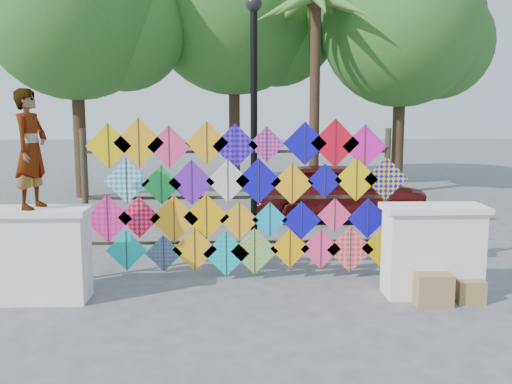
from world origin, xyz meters
TOP-DOWN VIEW (x-y plane):
  - ground at (0.00, 0.00)m, footprint 80.00×80.00m
  - parapet_left at (-2.70, -0.20)m, footprint 1.40×0.65m
  - parapet_right at (2.70, -0.20)m, footprint 1.40×0.65m
  - kite_rack at (0.07, 0.72)m, footprint 4.94×0.24m
  - tree_west at (-4.40, 9.03)m, footprint 5.85×5.20m
  - tree_mid at (0.11, 11.03)m, footprint 6.30×5.60m
  - tree_east at (5.09, 9.53)m, footprint 5.40×4.80m
  - palm_tree at (2.20, 8.00)m, footprint 3.62×3.62m
  - vendor_woman at (-2.72, -0.20)m, footprint 0.49×0.64m
  - sedan at (2.43, 5.22)m, footprint 4.11×1.87m
  - lamppost at (0.30, 2.00)m, footprint 0.28×0.28m
  - cardboard_box_near at (2.59, -0.54)m, footprint 0.48×0.43m
  - cardboard_box_far at (3.12, -0.47)m, footprint 0.37×0.34m

SIDE VIEW (x-z plane):
  - ground at x=0.00m, z-range 0.00..0.00m
  - cardboard_box_far at x=3.12m, z-range 0.00..0.31m
  - cardboard_box_near at x=2.59m, z-range 0.00..0.43m
  - parapet_left at x=-2.70m, z-range 0.01..1.29m
  - parapet_right at x=2.70m, z-range 0.01..1.29m
  - sedan at x=2.43m, z-range 0.00..1.37m
  - kite_rack at x=0.07m, z-range 0.00..2.47m
  - vendor_woman at x=-2.72m, z-range 1.28..2.86m
  - lamppost at x=0.30m, z-range 0.46..4.92m
  - palm_tree at x=2.20m, z-range 2.04..7.87m
  - tree_east at x=5.09m, z-range 1.28..8.69m
  - tree_west at x=-4.40m, z-range 1.38..9.39m
  - tree_mid at x=0.11m, z-range 1.47..10.08m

